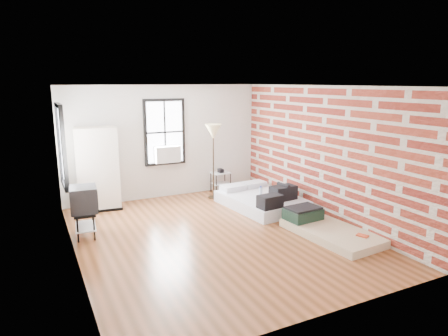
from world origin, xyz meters
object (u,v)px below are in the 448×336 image
mattress_bare (324,228)px  floor_lamp (213,135)px  wardrobe (98,169)px  side_table (221,177)px  mattress_main (263,200)px  tv_stand (84,201)px

mattress_bare → floor_lamp: (-0.90, 3.15, 1.48)m
wardrobe → side_table: bearing=6.9°
wardrobe → mattress_main: bearing=-18.3°
mattress_main → wardrobe: bearing=150.2°
mattress_main → tv_stand: tv_stand is taller
mattress_main → tv_stand: size_ratio=2.22×
mattress_bare → side_table: size_ratio=3.14×
side_table → wardrobe: bearing=-178.7°
wardrobe → floor_lamp: bearing=-1.6°
wardrobe → side_table: 3.16m
mattress_main → floor_lamp: 1.99m
mattress_bare → tv_stand: bearing=150.3°
side_table → mattress_bare: bearing=-82.1°
mattress_main → mattress_bare: bearing=-91.0°
mattress_bare → wardrobe: wardrobe is taller
side_table → tv_stand: tv_stand is taller
side_table → tv_stand: 4.00m
mattress_bare → side_table: bearing=93.2°
mattress_bare → side_table: (-0.49, 3.57, 0.30)m
side_table → floor_lamp: bearing=-133.9°
mattress_main → floor_lamp: size_ratio=1.15×
mattress_bare → floor_lamp: size_ratio=1.06×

